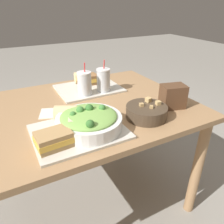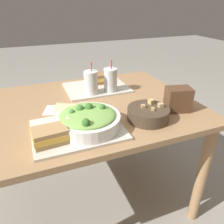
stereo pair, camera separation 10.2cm
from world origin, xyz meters
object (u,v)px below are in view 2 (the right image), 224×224
object	(u,v)px
drink_cup_red	(110,81)
napkin_folded	(60,110)
baguette_near	(68,111)
sandwich_near	(50,135)
drink_cup_dark	(91,83)
sandwich_far	(96,79)
baguette_far	(90,76)
chip_bag	(178,99)
soup_bowl	(148,113)
salad_bowl	(88,119)

from	to	relation	value
drink_cup_red	napkin_folded	xyz separation A→B (m)	(-0.34, -0.14, -0.08)
baguette_near	napkin_folded	size ratio (longest dim) A/B	0.65
sandwich_near	drink_cup_dark	bearing A→B (deg)	50.91
baguette_near	sandwich_far	bearing A→B (deg)	-6.77
sandwich_near	baguette_far	size ratio (longest dim) A/B	1.56
baguette_near	chip_bag	bearing A→B (deg)	-74.14
baguette_far	napkin_folded	bearing A→B (deg)	150.13
sandwich_near	baguette_near	bearing A→B (deg)	54.53
soup_bowl	baguette_far	bearing A→B (deg)	100.62
chip_bag	drink_cup_dark	bearing A→B (deg)	149.46
soup_bowl	drink_cup_dark	world-z (taller)	drink_cup_dark
soup_bowl	sandwich_far	world-z (taller)	soup_bowl
drink_cup_dark	chip_bag	size ratio (longest dim) A/B	1.35
salad_bowl	drink_cup_dark	bearing A→B (deg)	71.06
soup_bowl	baguette_far	xyz separation A→B (m)	(-0.11, 0.61, 0.02)
drink_cup_dark	chip_bag	bearing A→B (deg)	-45.04
soup_bowl	sandwich_far	xyz separation A→B (m)	(-0.09, 0.56, 0.01)
soup_bowl	chip_bag	xyz separation A→B (m)	(0.19, 0.03, 0.03)
salad_bowl	baguette_far	size ratio (longest dim) A/B	3.13
salad_bowl	sandwich_far	distance (m)	0.58
salad_bowl	baguette_near	distance (m)	0.14
baguette_near	drink_cup_red	distance (m)	0.41
soup_bowl	napkin_folded	distance (m)	0.47
baguette_near	drink_cup_dark	bearing A→B (deg)	-10.31
drink_cup_dark	napkin_folded	size ratio (longest dim) A/B	0.99
napkin_folded	baguette_far	bearing A→B (deg)	52.11
sandwich_far	drink_cup_dark	world-z (taller)	drink_cup_dark
salad_bowl	baguette_near	xyz separation A→B (m)	(-0.07, 0.12, -0.00)
sandwich_far	baguette_far	xyz separation A→B (m)	(-0.03, 0.05, 0.01)
salad_bowl	drink_cup_red	xyz separation A→B (m)	(0.26, 0.38, 0.03)
salad_bowl	soup_bowl	xyz separation A→B (m)	(0.30, -0.02, -0.02)
salad_bowl	sandwich_far	bearing A→B (deg)	68.47
napkin_folded	drink_cup_dark	bearing A→B (deg)	32.69
drink_cup_red	chip_bag	distance (m)	0.44
chip_bag	napkin_folded	bearing A→B (deg)	173.23
soup_bowl	baguette_far	distance (m)	0.62
soup_bowl	sandwich_far	size ratio (longest dim) A/B	1.51
baguette_near	salad_bowl	bearing A→B (deg)	-124.24
salad_bowl	chip_bag	size ratio (longest dim) A/B	2.05
sandwich_near	drink_cup_red	bearing A→B (deg)	41.18
baguette_near	napkin_folded	bearing A→B (deg)	37.07
chip_bag	baguette_near	bearing A→B (deg)	-176.30
salad_bowl	baguette_far	world-z (taller)	salad_bowl
napkin_folded	drink_cup_red	bearing A→B (deg)	22.09
sandwich_near	sandwich_far	xyz separation A→B (m)	(0.39, 0.60, 0.00)
baguette_near	baguette_far	size ratio (longest dim) A/B	1.35
soup_bowl	sandwich_near	xyz separation A→B (m)	(-0.48, -0.04, 0.01)
salad_bowl	drink_cup_red	distance (m)	0.46
baguette_far	drink_cup_dark	distance (m)	0.22
salad_bowl	drink_cup_red	size ratio (longest dim) A/B	1.50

